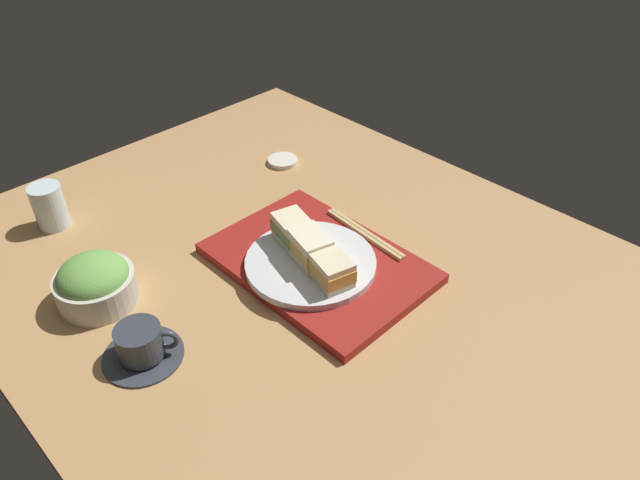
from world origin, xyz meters
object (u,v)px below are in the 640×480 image
object	(u,v)px
sandwich_far	(293,230)
salad_bowl	(95,283)
sandwich_near	(331,269)
drinking_glass	(49,206)
sandwich_plate	(311,262)
chopsticks_pair	(365,233)
coffee_cup	(141,345)
sandwich_middle	(311,247)
small_sauce_dish	(283,161)

from	to	relation	value
sandwich_far	salad_bowl	xyz separation A→B (cm)	(14.24, 31.98, -1.75)
sandwich_near	drinking_glass	distance (cm)	58.39
sandwich_plate	salad_bowl	xyz separation A→B (cm)	(20.46, 30.53, 1.42)
sandwich_near	chopsticks_pair	size ratio (longest dim) A/B	0.44
sandwich_far	chopsticks_pair	bearing A→B (deg)	-119.94
sandwich_near	coffee_cup	distance (cm)	32.35
sandwich_middle	small_sauce_dish	world-z (taller)	sandwich_middle
sandwich_far	drinking_glass	bearing A→B (deg)	34.31
chopsticks_pair	small_sauce_dish	world-z (taller)	chopsticks_pair
sandwich_near	sandwich_far	bearing A→B (deg)	-13.09
drinking_glass	sandwich_middle	bearing A→B (deg)	-150.73
sandwich_plate	chopsticks_pair	bearing A→B (deg)	-92.96
small_sauce_dish	salad_bowl	bearing A→B (deg)	103.12
sandwich_plate	coffee_cup	xyz separation A→B (cm)	(4.17, 31.92, -0.05)
sandwich_plate	sandwich_near	xyz separation A→B (cm)	(-6.22, 1.45, 3.10)
sandwich_plate	sandwich_near	world-z (taller)	sandwich_near
coffee_cup	drinking_glass	distance (cm)	42.94
sandwich_plate	salad_bowl	distance (cm)	36.78
sandwich_near	sandwich_middle	distance (cm)	6.39
sandwich_middle	drinking_glass	distance (cm)	53.52
sandwich_far	small_sauce_dish	distance (cm)	34.30
drinking_glass	small_sauce_dish	bearing A→B (deg)	-105.90
sandwich_near	sandwich_far	xyz separation A→B (cm)	(12.44, -2.89, 0.08)
sandwich_plate	sandwich_middle	distance (cm)	3.42
chopsticks_pair	small_sauce_dish	bearing A→B (deg)	-15.05
sandwich_far	chopsticks_pair	xyz separation A→B (cm)	(-6.92, -12.01, -3.48)
sandwich_plate	small_sauce_dish	size ratio (longest dim) A/B	3.39
sandwich_middle	coffee_cup	world-z (taller)	sandwich_middle
sandwich_near	chopsticks_pair	xyz separation A→B (cm)	(5.52, -14.90, -3.41)
sandwich_far	salad_bowl	distance (cm)	35.05
salad_bowl	drinking_glass	bearing A→B (deg)	-9.49
drinking_glass	salad_bowl	bearing A→B (deg)	170.51
sandwich_plate	sandwich_far	xyz separation A→B (cm)	(6.22, -1.45, 3.17)
sandwich_near	sandwich_middle	size ratio (longest dim) A/B	1.03
coffee_cup	sandwich_near	bearing A→B (deg)	-108.82
salad_bowl	coffee_cup	distance (cm)	16.42
sandwich_middle	sandwich_far	distance (cm)	6.39
sandwich_plate	chopsticks_pair	distance (cm)	13.48
sandwich_plate	sandwich_middle	world-z (taller)	sandwich_middle
sandwich_far	coffee_cup	size ratio (longest dim) A/B	0.70
sandwich_middle	coffee_cup	distance (cm)	32.38
sandwich_middle	sandwich_far	size ratio (longest dim) A/B	0.98
sandwich_near	coffee_cup	world-z (taller)	sandwich_near
sandwich_plate	salad_bowl	bearing A→B (deg)	56.18
sandwich_plate	drinking_glass	bearing A→B (deg)	29.27
small_sauce_dish	sandwich_far	bearing A→B (deg)	141.68
sandwich_near	sandwich_middle	bearing A→B (deg)	-13.09
sandwich_far	small_sauce_dish	bearing A→B (deg)	-38.32
salad_bowl	small_sauce_dish	xyz separation A→B (cm)	(12.36, -53.00, -3.47)
sandwich_near	drinking_glass	xyz separation A→B (cm)	(52.89, 24.71, -1.17)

